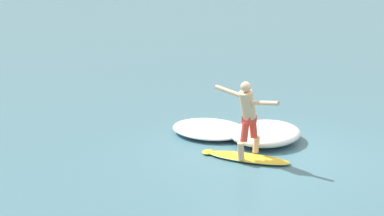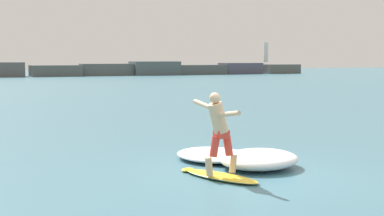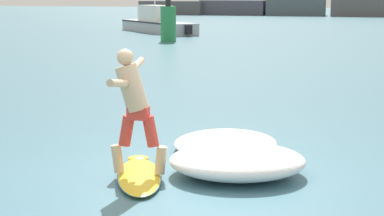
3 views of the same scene
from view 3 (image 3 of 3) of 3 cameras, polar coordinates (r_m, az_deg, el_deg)
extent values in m
plane|color=teal|center=(8.24, -1.46, -6.43)|extent=(200.00, 200.00, 0.00)
cube|color=#514F51|center=(73.51, -1.47, 8.91)|extent=(7.57, 4.49, 1.50)
cube|color=#4A4A58|center=(71.57, 3.76, 8.89)|extent=(7.16, 3.21, 1.60)
cube|color=#4B565A|center=(70.25, 9.24, 8.82)|extent=(6.33, 3.67, 1.73)
cube|color=#575455|center=(69.57, 14.86, 8.64)|extent=(6.05, 3.90, 1.83)
ellipsoid|color=yellow|center=(8.29, -4.71, -6.04)|extent=(1.20, 1.83, 0.09)
ellipsoid|color=yellow|center=(9.15, -4.81, -4.48)|extent=(0.38, 0.35, 0.07)
ellipsoid|color=#2870B2|center=(8.29, -4.71, -6.04)|extent=(1.22, 1.85, 0.04)
cone|color=black|center=(7.63, -4.60, -8.32)|extent=(0.07, 0.07, 0.14)
cone|color=black|center=(7.76, -3.48, -8.01)|extent=(0.07, 0.07, 0.14)
cone|color=black|center=(7.75, -5.75, -8.05)|extent=(0.07, 0.07, 0.14)
cylinder|color=#D3B088|center=(8.30, -6.64, -4.48)|extent=(0.19, 0.15, 0.37)
cylinder|color=#D73E32|center=(8.18, -5.83, -2.01)|extent=(0.24, 0.18, 0.41)
cylinder|color=#D3B088|center=(8.17, -2.79, -4.65)|extent=(0.19, 0.15, 0.37)
cylinder|color=#D73E32|center=(8.11, -3.70, -2.09)|extent=(0.24, 0.18, 0.41)
cube|color=#D73E32|center=(8.10, -4.79, -0.44)|extent=(0.29, 0.24, 0.16)
cylinder|color=#D3B088|center=(8.07, -5.37, 1.80)|extent=(0.47, 0.34, 0.63)
sphere|color=#D3B088|center=(8.04, -5.96, 4.51)|extent=(0.21, 0.21, 0.21)
cylinder|color=#D3B088|center=(7.64, -6.60, 2.20)|extent=(0.18, 0.62, 0.20)
cylinder|color=#D3B088|center=(8.48, -5.02, 3.75)|extent=(0.18, 0.62, 0.19)
cube|color=#A7ABB0|center=(39.12, -3.04, 7.20)|extent=(6.51, 6.37, 0.68)
cone|color=#A7ABB0|center=(43.06, -5.53, 7.44)|extent=(1.43, 1.42, 0.68)
cube|color=black|center=(39.10, -3.05, 7.62)|extent=(6.49, 6.35, 0.08)
cube|color=white|center=(39.46, -3.31, 8.42)|extent=(2.68, 2.64, 0.96)
cube|color=#232D38|center=(40.65, -4.11, 8.62)|extent=(0.66, 0.68, 0.48)
cube|color=black|center=(35.62, -0.32, 6.98)|extent=(0.45, 0.45, 0.52)
cylinder|color=#288447|center=(31.85, -2.12, 7.47)|extent=(0.76, 0.76, 1.73)
cylinder|color=black|center=(31.82, -2.14, 9.35)|extent=(0.27, 0.27, 0.36)
ellipsoid|color=white|center=(8.41, 4.05, -4.71)|extent=(2.15, 1.97, 0.40)
ellipsoid|color=white|center=(9.75, 2.99, -3.12)|extent=(1.73, 1.99, 0.23)
camera|label=1|loc=(12.55, -78.84, 11.76)|focal=60.00mm
camera|label=2|loc=(7.73, -85.62, 0.49)|focal=50.00mm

